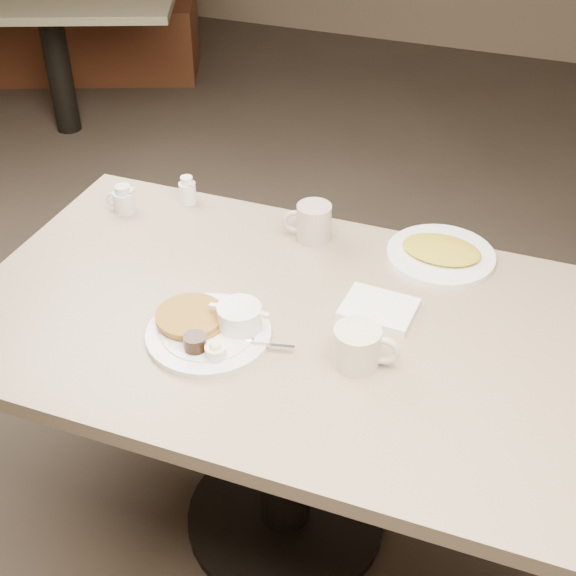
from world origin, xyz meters
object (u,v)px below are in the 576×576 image
(main_plate, at_px, (212,327))
(hash_plate, at_px, (441,253))
(diner_table, at_px, (285,371))
(creamer_left, at_px, (124,200))
(coffee_mug_near, at_px, (359,346))
(creamer_right, at_px, (187,191))
(booth_back_left, at_px, (84,9))
(coffee_mug_far, at_px, (313,222))

(main_plate, xyz_separation_m, hash_plate, (0.42, 0.48, -0.01))
(diner_table, distance_m, creamer_left, 0.68)
(coffee_mug_near, relative_size, creamer_right, 1.86)
(hash_plate, xyz_separation_m, booth_back_left, (-2.60, 2.36, -0.35))
(diner_table, distance_m, hash_plate, 0.50)
(hash_plate, bearing_deg, creamer_left, -174.63)
(diner_table, relative_size, booth_back_left, 0.79)
(diner_table, bearing_deg, hash_plate, 51.80)
(coffee_mug_far, relative_size, creamer_right, 1.74)
(creamer_right, height_order, booth_back_left, booth_back_left)
(main_plate, distance_m, booth_back_left, 3.60)
(hash_plate, bearing_deg, coffee_mug_far, -174.89)
(diner_table, bearing_deg, coffee_mug_near, -24.30)
(coffee_mug_far, distance_m, creamer_left, 0.54)
(coffee_mug_far, relative_size, booth_back_left, 0.07)
(coffee_mug_far, relative_size, creamer_left, 1.56)
(coffee_mug_near, xyz_separation_m, booth_back_left, (-2.52, 2.81, -0.39))
(main_plate, xyz_separation_m, coffee_mug_far, (0.08, 0.45, 0.03))
(diner_table, xyz_separation_m, coffee_mug_far, (-0.05, 0.33, 0.22))
(main_plate, bearing_deg, coffee_mug_far, 79.65)
(diner_table, relative_size, coffee_mug_far, 10.78)
(diner_table, relative_size, main_plate, 4.27)
(coffee_mug_near, xyz_separation_m, creamer_right, (-0.64, 0.48, -0.01))
(creamer_left, distance_m, booth_back_left, 3.02)
(diner_table, distance_m, creamer_right, 0.62)
(coffee_mug_far, bearing_deg, booth_back_left, 133.51)
(coffee_mug_far, xyz_separation_m, creamer_right, (-0.39, 0.06, -0.01))
(main_plate, height_order, coffee_mug_far, coffee_mug_far)
(creamer_left, height_order, booth_back_left, booth_back_left)
(main_plate, relative_size, coffee_mug_far, 2.53)
(diner_table, distance_m, coffee_mug_near, 0.31)
(diner_table, relative_size, coffee_mug_near, 10.05)
(main_plate, xyz_separation_m, creamer_right, (-0.31, 0.50, 0.01))
(creamer_right, xyz_separation_m, hash_plate, (0.73, -0.03, -0.02))
(creamer_left, bearing_deg, diner_table, -25.90)
(coffee_mug_near, xyz_separation_m, coffee_mug_far, (-0.25, 0.43, 0.00))
(creamer_left, height_order, hash_plate, creamer_left)
(coffee_mug_far, xyz_separation_m, booth_back_left, (-2.27, 2.39, -0.39))
(creamer_right, relative_size, booth_back_left, 0.04)
(diner_table, distance_m, main_plate, 0.26)
(coffee_mug_near, relative_size, creamer_left, 1.67)
(creamer_left, relative_size, creamer_right, 1.11)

